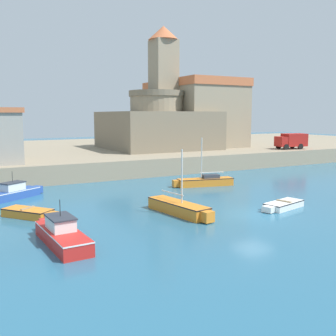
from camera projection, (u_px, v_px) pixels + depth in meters
The scene contains 11 objects.
ground_plane at pixel (254, 215), 27.28m from camera, with size 200.00×200.00×0.00m, color #28607F.
quay_seawall at pixel (90, 153), 60.37m from camera, with size 120.00×40.00×2.01m, color gray.
sailboat_orange_1 at pixel (205, 181), 38.25m from camera, with size 6.11×2.43×4.72m.
motorboat_blue_2 at pixel (12, 193), 32.30m from camera, with size 5.35×4.04×2.29m.
motorboat_red_3 at pixel (61, 234), 20.99m from camera, with size 1.92×6.16×2.41m.
dinghy_white_4 at pixel (283, 205), 29.00m from camera, with size 4.16×2.21×0.58m.
sailboat_orange_5 at pixel (179, 208), 27.35m from camera, with size 2.24×6.11×4.56m.
dinghy_orange_6 at pixel (29, 213), 26.51m from camera, with size 3.38×3.83×0.66m.
church at pixel (190, 110), 62.74m from camera, with size 14.07×17.01×17.58m.
fortress at pixel (157, 127), 57.48m from camera, with size 14.42×14.42×8.31m.
truck_on_quay at pixel (291, 140), 56.35m from camera, with size 4.60×2.82×2.20m.
Camera 1 is at (-17.78, -20.65, 6.87)m, focal length 42.00 mm.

